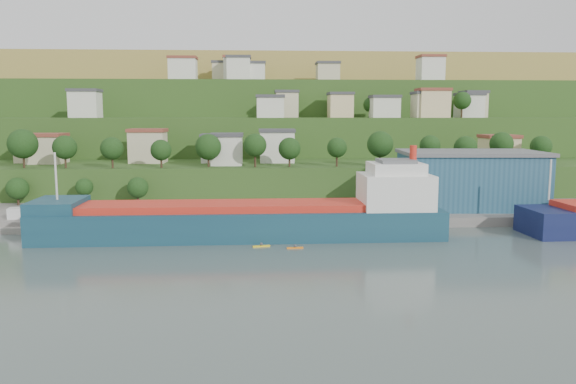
{
  "coord_description": "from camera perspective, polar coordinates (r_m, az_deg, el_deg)",
  "views": [
    {
      "loc": [
        -7.85,
        -95.73,
        22.85
      ],
      "look_at": [
        -1.73,
        15.0,
        7.6
      ],
      "focal_mm": 35.0,
      "sensor_mm": 36.0,
      "label": 1
    }
  ],
  "objects": [
    {
      "name": "ground",
      "position": [
        98.73,
        1.49,
        -5.56
      ],
      "size": [
        500.0,
        500.0,
        0.0
      ],
      "primitive_type": "plane",
      "color": "#44524E",
      "rests_on": "ground"
    },
    {
      "name": "quay",
      "position": [
        128.87,
        9.38,
        -2.49
      ],
      "size": [
        220.0,
        26.0,
        4.0
      ],
      "primitive_type": "cube",
      "color": "slate",
      "rests_on": "ground"
    },
    {
      "name": "pebble_beach",
      "position": [
        128.86,
        -24.6,
        -3.11
      ],
      "size": [
        40.0,
        18.0,
        2.4
      ],
      "primitive_type": "cube",
      "color": "slate",
      "rests_on": "ground"
    },
    {
      "name": "hillside",
      "position": [
        265.54,
        -1.46,
        2.9
      ],
      "size": [
        360.0,
        210.21,
        96.0
      ],
      "color": "#284719",
      "rests_on": "ground"
    },
    {
      "name": "cargo_ship_near",
      "position": [
        105.27,
        -3.46,
        -3.0
      ],
      "size": [
        75.52,
        12.53,
        19.39
      ],
      "rotation": [
        0.0,
        0.0,
        0.01
      ],
      "color": "#133447",
      "rests_on": "ground"
    },
    {
      "name": "warehouse",
      "position": [
        134.05,
        18.02,
        1.27
      ],
      "size": [
        32.03,
        20.72,
        12.8
      ],
      "rotation": [
        0.0,
        0.0,
        -0.06
      ],
      "color": "navy",
      "rests_on": "quay"
    },
    {
      "name": "caravan",
      "position": [
        126.1,
        -25.1,
        -2.11
      ],
      "size": [
        6.79,
        3.66,
        3.01
      ],
      "primitive_type": "cube",
      "rotation": [
        0.0,
        0.0,
        0.16
      ],
      "color": "silver",
      "rests_on": "pebble_beach"
    },
    {
      "name": "dinghy",
      "position": [
        125.88,
        -21.75,
        -2.44
      ],
      "size": [
        4.61,
        3.29,
        0.87
      ],
      "primitive_type": "cube",
      "rotation": [
        0.0,
        0.0,
        0.43
      ],
      "color": "silver",
      "rests_on": "pebble_beach"
    },
    {
      "name": "kayak_orange",
      "position": [
        97.29,
        0.72,
        -5.63
      ],
      "size": [
        2.87,
        0.73,
        0.71
      ],
      "rotation": [
        0.0,
        0.0,
        0.08
      ],
      "color": "orange",
      "rests_on": "ground"
    },
    {
      "name": "kayak_yellow",
      "position": [
        98.58,
        -2.72,
        -5.45
      ],
      "size": [
        3.09,
        1.11,
        0.76
      ],
      "rotation": [
        0.0,
        0.0,
        0.19
      ],
      "color": "yellow",
      "rests_on": "ground"
    }
  ]
}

